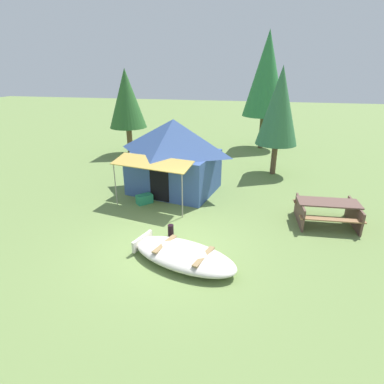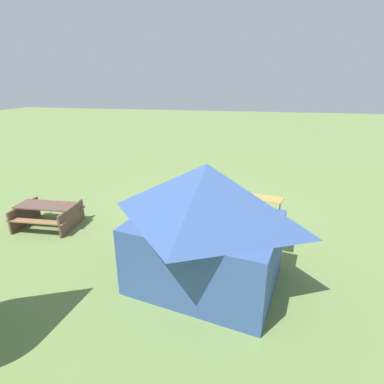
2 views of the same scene
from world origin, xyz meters
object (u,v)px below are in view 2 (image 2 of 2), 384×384
at_px(canvas_cabin_tent, 206,224).
at_px(picnic_table, 47,213).
at_px(fuel_can, 199,211).
at_px(cooler_box, 241,246).
at_px(beached_rowboat, 188,197).

relative_size(canvas_cabin_tent, picnic_table, 2.07).
distance_m(canvas_cabin_tent, picnic_table, 5.78).
bearing_deg(fuel_can, picnic_table, 21.62).
bearing_deg(fuel_can, cooler_box, 127.41).
relative_size(beached_rowboat, picnic_table, 1.61).
relative_size(cooler_box, fuel_can, 1.51).
bearing_deg(beached_rowboat, picnic_table, 37.27).
relative_size(beached_rowboat, canvas_cabin_tent, 0.78).
xyz_separation_m(beached_rowboat, picnic_table, (3.92, 2.98, 0.26)).
distance_m(beached_rowboat, picnic_table, 4.93).
xyz_separation_m(canvas_cabin_tent, picnic_table, (5.42, -1.73, -1.00)).
bearing_deg(beached_rowboat, canvas_cabin_tent, 107.68).
height_order(beached_rowboat, canvas_cabin_tent, canvas_cabin_tent).
bearing_deg(cooler_box, beached_rowboat, -55.29).
xyz_separation_m(picnic_table, fuel_can, (-4.58, -1.81, -0.29)).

